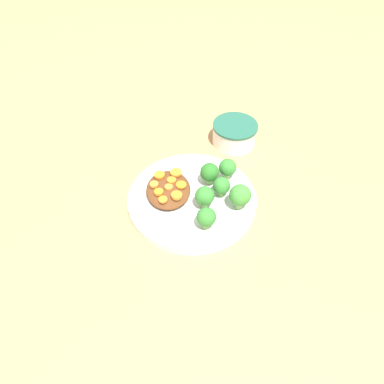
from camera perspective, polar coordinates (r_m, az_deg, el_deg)
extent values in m
plane|color=tan|center=(0.85, 0.00, -1.62)|extent=(4.00, 4.00, 0.00)
cylinder|color=silver|center=(0.84, 0.00, -1.17)|extent=(0.29, 0.29, 0.02)
torus|color=silver|center=(0.84, 0.00, -0.71)|extent=(0.29, 0.29, 0.01)
cylinder|color=white|center=(1.00, 6.50, 8.82)|extent=(0.11, 0.11, 0.06)
cylinder|color=#235B47|center=(0.98, 6.63, 10.00)|extent=(0.12, 0.12, 0.01)
cylinder|color=white|center=(0.99, 6.59, 9.68)|extent=(0.09, 0.09, 0.01)
ellipsoid|color=#5B3319|center=(0.84, -3.62, 0.38)|extent=(0.12, 0.10, 0.02)
cylinder|color=#759E51|center=(0.83, 4.48, -0.08)|extent=(0.01, 0.01, 0.02)
sphere|color=#337A2D|center=(0.82, 4.56, 0.92)|extent=(0.04, 0.04, 0.04)
cylinder|color=#7FA85B|center=(0.87, 5.36, 2.71)|extent=(0.02, 0.02, 0.02)
sphere|color=#337A2D|center=(0.86, 5.46, 3.76)|extent=(0.04, 0.04, 0.04)
cylinder|color=#7FA85B|center=(0.81, 7.18, -1.69)|extent=(0.02, 0.02, 0.02)
sphere|color=#3D8433|center=(0.79, 7.34, -0.47)|extent=(0.05, 0.05, 0.05)
cylinder|color=#759E51|center=(0.81, 1.91, -1.68)|extent=(0.02, 0.02, 0.02)
sphere|color=#337A2D|center=(0.79, 1.95, -0.59)|extent=(0.04, 0.04, 0.04)
cylinder|color=#759E51|center=(0.77, 2.16, -4.84)|extent=(0.02, 0.02, 0.02)
sphere|color=#337A2D|center=(0.76, 2.20, -3.81)|extent=(0.04, 0.04, 0.04)
cylinder|color=#7FA85B|center=(0.86, 2.65, 1.90)|extent=(0.01, 0.01, 0.02)
sphere|color=#286B23|center=(0.84, 2.70, 3.02)|extent=(0.04, 0.04, 0.04)
cylinder|color=orange|center=(0.85, -2.48, 2.97)|extent=(0.03, 0.03, 0.01)
cylinder|color=orange|center=(0.81, -5.09, -0.01)|extent=(0.02, 0.02, 0.01)
cylinder|color=orange|center=(0.83, -1.67, 1.08)|extent=(0.02, 0.02, 0.00)
cylinder|color=orange|center=(0.82, -3.56, 0.73)|extent=(0.02, 0.02, 0.01)
cylinder|color=orange|center=(0.83, -5.79, 1.15)|extent=(0.02, 0.02, 0.01)
cylinder|color=orange|center=(0.85, -4.99, 2.59)|extent=(0.02, 0.02, 0.01)
cylinder|color=orange|center=(0.80, -2.37, -0.53)|extent=(0.02, 0.02, 0.01)
cylinder|color=orange|center=(0.84, -3.14, 1.79)|extent=(0.02, 0.02, 0.01)
cylinder|color=orange|center=(0.80, -4.44, -1.15)|extent=(0.02, 0.02, 0.00)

